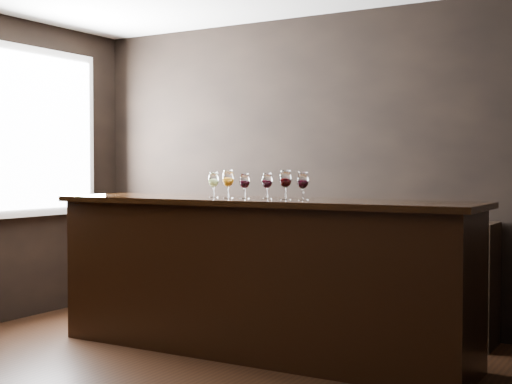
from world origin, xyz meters
The scene contains 10 objects.
room_shell centered at (-0.23, 0.11, 1.81)m, with size 5.02×4.52×2.81m.
bar_counter centered at (0.06, 0.98, 0.57)m, with size 3.24×0.70×1.14m, color black.
bar_top centered at (0.06, 0.98, 1.16)m, with size 3.35×0.78×0.04m, color black.
back_bar_shelf centered at (0.21, 2.03, 0.49)m, with size 2.73×0.40×0.98m, color black.
glass_white centered at (-0.37, 1.01, 1.31)m, with size 0.08×0.08×0.20m.
glass_amber centered at (-0.20, 0.96, 1.32)m, with size 0.09×0.09×0.22m.
glass_red_a centered at (-0.06, 0.97, 1.31)m, with size 0.08×0.08×0.19m.
glass_red_b centered at (0.12, 1.00, 1.31)m, with size 0.08×0.08×0.19m.
glass_red_c centered at (0.29, 0.97, 1.32)m, with size 0.09×0.09×0.22m.
glass_red_d centered at (0.44, 0.96, 1.31)m, with size 0.09×0.09×0.20m.
Camera 1 is at (2.78, -3.64, 1.42)m, focal length 50.00 mm.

